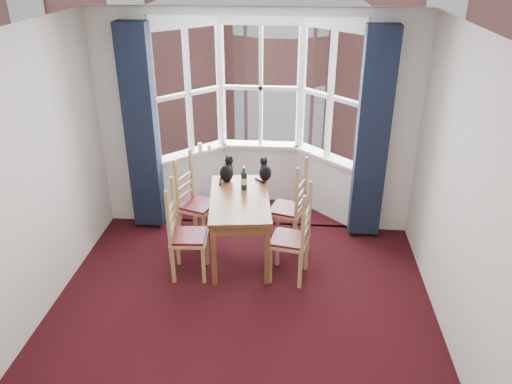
# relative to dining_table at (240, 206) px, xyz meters

# --- Properties ---
(floor) EXTENTS (4.50, 4.50, 0.00)m
(floor) POSITION_rel_dining_table_xyz_m (0.13, -1.43, -0.67)
(floor) COLOR black
(floor) RESTS_ON ground
(ceiling) EXTENTS (4.50, 4.50, 0.00)m
(ceiling) POSITION_rel_dining_table_xyz_m (0.13, -1.43, 2.13)
(ceiling) COLOR white
(ceiling) RESTS_ON floor
(wall_left) EXTENTS (0.00, 4.50, 4.50)m
(wall_left) POSITION_rel_dining_table_xyz_m (-1.87, -1.43, 0.73)
(wall_left) COLOR silver
(wall_left) RESTS_ON floor
(wall_right) EXTENTS (0.00, 4.50, 4.50)m
(wall_right) POSITION_rel_dining_table_xyz_m (2.13, -1.43, 0.73)
(wall_right) COLOR silver
(wall_right) RESTS_ON floor
(wall_back_pier_left) EXTENTS (0.70, 0.12, 2.80)m
(wall_back_pier_left) POSITION_rel_dining_table_xyz_m (-1.52, 0.82, 0.73)
(wall_back_pier_left) COLOR silver
(wall_back_pier_left) RESTS_ON floor
(wall_back_pier_right) EXTENTS (0.70, 0.12, 2.80)m
(wall_back_pier_right) POSITION_rel_dining_table_xyz_m (1.78, 0.82, 0.73)
(wall_back_pier_right) COLOR silver
(wall_back_pier_right) RESTS_ON floor
(bay_window) EXTENTS (2.76, 0.94, 2.80)m
(bay_window) POSITION_rel_dining_table_xyz_m (0.13, 1.33, 0.73)
(bay_window) COLOR white
(bay_window) RESTS_ON floor
(curtain_left) EXTENTS (0.38, 0.22, 2.60)m
(curtain_left) POSITION_rel_dining_table_xyz_m (-1.29, 0.64, 0.68)
(curtain_left) COLOR #171F34
(curtain_left) RESTS_ON floor
(curtain_right) EXTENTS (0.38, 0.22, 2.60)m
(curtain_right) POSITION_rel_dining_table_xyz_m (1.55, 0.64, 0.68)
(curtain_right) COLOR #171F34
(curtain_right) RESTS_ON floor
(dining_table) EXTENTS (0.83, 1.34, 0.79)m
(dining_table) POSITION_rel_dining_table_xyz_m (0.00, 0.00, 0.00)
(dining_table) COLOR brown
(dining_table) RESTS_ON floor
(chair_left_near) EXTENTS (0.43, 0.45, 0.92)m
(chair_left_near) POSITION_rel_dining_table_xyz_m (-0.62, -0.43, -0.20)
(chair_left_near) COLOR tan
(chair_left_near) RESTS_ON floor
(chair_left_far) EXTENTS (0.51, 0.53, 0.92)m
(chair_left_far) POSITION_rel_dining_table_xyz_m (-0.65, 0.36, -0.20)
(chair_left_far) COLOR tan
(chair_left_far) RESTS_ON floor
(chair_right_near) EXTENTS (0.47, 0.49, 0.92)m
(chair_right_near) POSITION_rel_dining_table_xyz_m (0.68, -0.41, -0.20)
(chair_right_near) COLOR tan
(chair_right_near) RESTS_ON floor
(chair_right_far) EXTENTS (0.50, 0.52, 0.92)m
(chair_right_far) POSITION_rel_dining_table_xyz_m (0.63, 0.30, -0.20)
(chair_right_far) COLOR tan
(chair_right_far) RESTS_ON floor
(cat_left) EXTENTS (0.23, 0.27, 0.32)m
(cat_left) POSITION_rel_dining_table_xyz_m (-0.21, 0.45, 0.24)
(cat_left) COLOR black
(cat_left) RESTS_ON dining_table
(cat_right) EXTENTS (0.21, 0.25, 0.30)m
(cat_right) POSITION_rel_dining_table_xyz_m (0.26, 0.52, 0.23)
(cat_right) COLOR black
(cat_right) RESTS_ON dining_table
(wine_bottle) EXTENTS (0.07, 0.07, 0.29)m
(wine_bottle) POSITION_rel_dining_table_xyz_m (0.03, 0.22, 0.24)
(wine_bottle) COLOR black
(wine_bottle) RESTS_ON dining_table
(candle_tall) EXTENTS (0.06, 0.06, 0.13)m
(candle_tall) POSITION_rel_dining_table_xyz_m (-0.67, 1.17, 0.26)
(candle_tall) COLOR white
(candle_tall) RESTS_ON bay_window
(candle_short) EXTENTS (0.06, 0.06, 0.10)m
(candle_short) POSITION_rel_dining_table_xyz_m (-0.55, 1.20, 0.25)
(candle_short) COLOR white
(candle_short) RESTS_ON bay_window
(street) EXTENTS (80.00, 80.00, 0.00)m
(street) POSITION_rel_dining_table_xyz_m (0.13, 30.82, -6.67)
(street) COLOR #333335
(street) RESTS_ON ground
(tenement_building) EXTENTS (18.40, 7.80, 15.20)m
(tenement_building) POSITION_rel_dining_table_xyz_m (0.13, 12.58, 0.92)
(tenement_building) COLOR #8F514A
(tenement_building) RESTS_ON street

